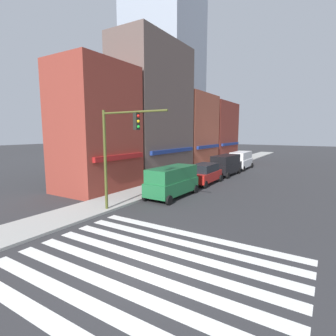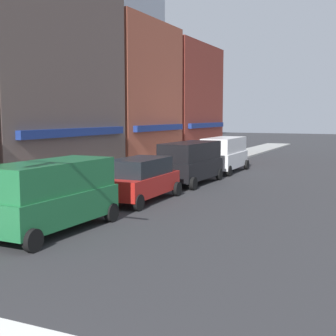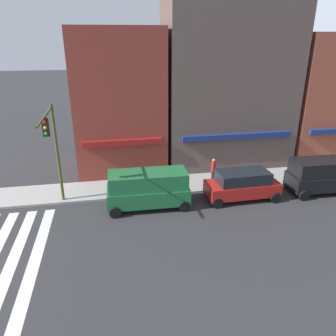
% 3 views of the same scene
% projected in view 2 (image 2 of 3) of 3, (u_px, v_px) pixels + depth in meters
% --- Properties ---
extents(storefront_row, '(35.40, 5.30, 14.71)m').
position_uv_depth(storefront_row, '(90.00, 81.00, 28.76)').
color(storefront_row, maroon).
rests_on(storefront_row, ground_plane).
extents(van_green, '(5.04, 2.22, 2.34)m').
position_uv_depth(van_green, '(51.00, 194.00, 15.31)').
color(van_green, '#1E6638').
rests_on(van_green, ground_plane).
extents(suv_red, '(4.74, 2.12, 1.94)m').
position_uv_depth(suv_red, '(140.00, 178.00, 20.89)').
color(suv_red, '#B21E19').
rests_on(suv_red, ground_plane).
extents(van_black, '(5.06, 2.22, 2.34)m').
position_uv_depth(van_black, '(191.00, 161.00, 26.26)').
color(van_black, black).
rests_on(van_black, ground_plane).
extents(van_white, '(5.04, 2.22, 2.34)m').
position_uv_depth(van_white, '(224.00, 153.00, 31.74)').
color(van_white, white).
rests_on(van_white, ground_plane).
extents(pedestrian_red_jacket, '(0.32, 0.32, 1.77)m').
position_uv_depth(pedestrian_red_jacket, '(77.00, 177.00, 20.95)').
color(pedestrian_red_jacket, '#23232D').
rests_on(pedestrian_red_jacket, sidewalk_left).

